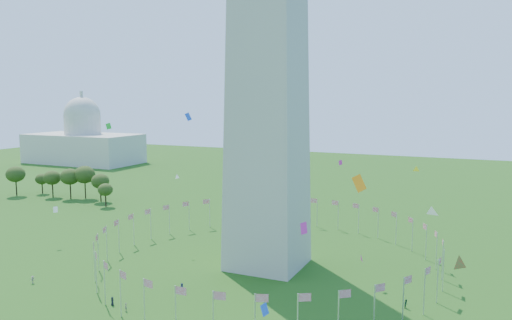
{
  "coord_description": "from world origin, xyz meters",
  "views": [
    {
      "loc": [
        45.61,
        -57.93,
        40.48
      ],
      "look_at": [
        3.68,
        35.0,
        27.72
      ],
      "focal_mm": 35.0,
      "sensor_mm": 36.0,
      "label": 1
    }
  ],
  "objects": [
    {
      "name": "tree_line_west",
      "position": [
        -106.21,
        91.22,
        5.72
      ],
      "size": [
        54.99,
        15.7,
        12.98
      ],
      "color": "#3A531B",
      "rests_on": "ground"
    },
    {
      "name": "flag_ring",
      "position": [
        -0.0,
        50.0,
        4.5
      ],
      "size": [
        80.24,
        80.24,
        9.0
      ],
      "color": "silver",
      "rests_on": "ground"
    },
    {
      "name": "kites_aloft",
      "position": [
        15.82,
        22.04,
        20.91
      ],
      "size": [
        111.1,
        66.46,
        28.98
      ],
      "color": "white",
      "rests_on": "ground"
    },
    {
      "name": "capitol_building",
      "position": [
        -180.0,
        180.0,
        23.0
      ],
      "size": [
        70.0,
        35.0,
        46.0
      ],
      "primitive_type": null,
      "color": "beige",
      "rests_on": "ground"
    }
  ]
}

